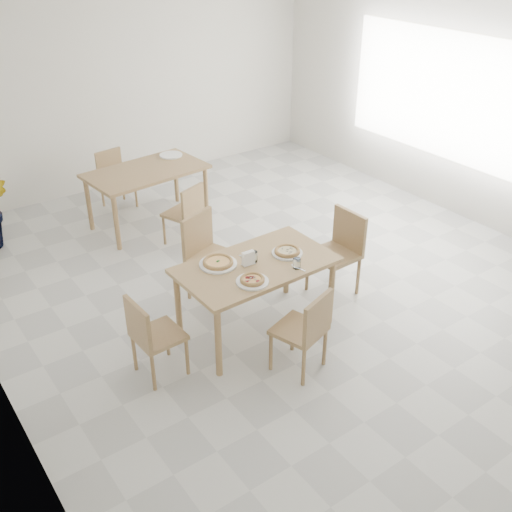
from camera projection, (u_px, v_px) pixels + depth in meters
room at (447, 96)px, 7.69m from camera, size 7.28×7.00×7.00m
main_table at (256, 271)px, 5.56m from camera, size 1.46×0.85×0.75m
chair_south at (306, 327)px, 5.13m from camera, size 0.50×0.50×0.81m
chair_north at (207, 250)px, 6.18m from camera, size 0.58×0.58×0.91m
chair_west at (150, 333)px, 5.08m from camera, size 0.41×0.41×0.79m
chair_east at (340, 247)px, 6.25m from camera, size 0.46×0.46×0.90m
plate_margherita at (218, 264)px, 5.49m from camera, size 0.35×0.35×0.02m
plate_mushroom at (287, 253)px, 5.66m from camera, size 0.29×0.29×0.02m
plate_pepperoni at (252, 282)px, 5.23m from camera, size 0.29×0.29×0.02m
pizza_margherita at (218, 262)px, 5.47m from camera, size 0.31×0.31×0.03m
pizza_mushroom at (287, 251)px, 5.65m from camera, size 0.32×0.32×0.03m
pizza_pepperoni at (252, 279)px, 5.21m from camera, size 0.25×0.25×0.03m
tumbler_a at (253, 257)px, 5.52m from camera, size 0.08×0.08×0.10m
tumbler_b at (297, 263)px, 5.42m from camera, size 0.07×0.07×0.10m
napkin_holder at (248, 259)px, 5.45m from camera, size 0.13×0.07×0.14m
fork_a at (298, 268)px, 5.43m from camera, size 0.04×0.17×0.01m
fork_b at (247, 259)px, 5.58m from camera, size 0.06×0.20×0.01m
second_table at (146, 176)px, 7.55m from camera, size 1.53×0.97×0.75m
chair_back_s at (187, 211)px, 7.17m from camera, size 0.50×0.50×0.78m
chair_back_n at (114, 175)px, 8.16m from camera, size 0.43×0.43×0.78m
plate_empty at (171, 155)px, 7.94m from camera, size 0.30×0.30×0.02m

